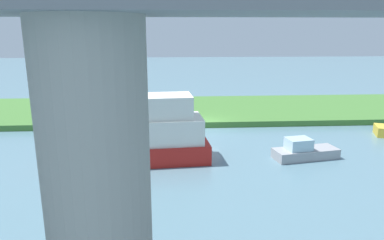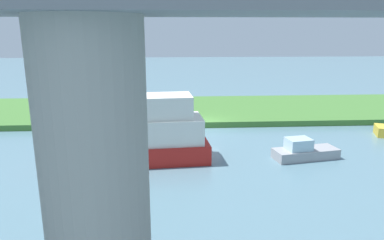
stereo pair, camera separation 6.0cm
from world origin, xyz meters
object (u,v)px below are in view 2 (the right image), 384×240
Objects in this scene: bridge_pylon at (96,176)px; person_on_bank at (142,109)px; mooring_post at (100,114)px; motorboat_red at (304,151)px; riverboat_paddlewheel at (141,135)px.

bridge_pylon is 22.30m from person_on_bank.
motorboat_red is at bearing 147.71° from mooring_post.
riverboat_paddlewheel reaches higher than mooring_post.
riverboat_paddlewheel is 10.37m from motorboat_red.
riverboat_paddlewheel is at bearing -90.95° from bridge_pylon.
bridge_pylon reaches higher than mooring_post.
riverboat_paddlewheel is (-0.68, 9.85, 0.49)m from person_on_bank.
bridge_pylon reaches higher than motorboat_red.
riverboat_paddlewheel is 2.12× the size of motorboat_red.
bridge_pylon is 12.50m from riverboat_paddlewheel.
bridge_pylon is 1.94× the size of motorboat_red.
mooring_post is (4.09, -21.21, -3.26)m from bridge_pylon.
person_on_bank is at bearing -166.30° from mooring_post.
motorboat_red is at bearing 137.39° from person_on_bank.
bridge_pylon is at bearing 100.90° from mooring_post.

